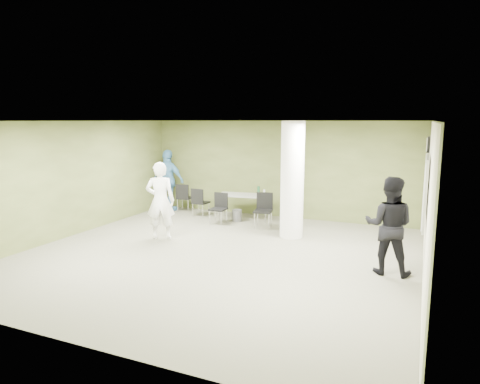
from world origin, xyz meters
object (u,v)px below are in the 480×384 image
at_px(folding_table, 245,196).
at_px(woman_white, 160,201).
at_px(chair_back_left, 184,196).
at_px(man_black, 389,226).
at_px(man_blue, 168,180).

bearing_deg(folding_table, woman_white, -119.57).
relative_size(chair_back_left, woman_white, 0.47).
distance_m(woman_white, man_black, 5.19).
relative_size(woman_white, man_black, 1.02).
height_order(woman_white, man_black, woman_white).
bearing_deg(chair_back_left, folding_table, 169.03).
distance_m(chair_back_left, woman_white, 3.07).
xyz_separation_m(folding_table, chair_back_left, (-2.13, 0.18, -0.16)).
bearing_deg(folding_table, man_blue, 169.58).
bearing_deg(man_black, chair_back_left, -26.11).
xyz_separation_m(chair_back_left, man_blue, (-0.51, -0.06, 0.45)).
bearing_deg(woman_white, folding_table, -136.53).
bearing_deg(man_black, folding_table, -35.21).
bearing_deg(woman_white, man_blue, -85.40).
xyz_separation_m(folding_table, woman_white, (-1.06, -2.67, 0.26)).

